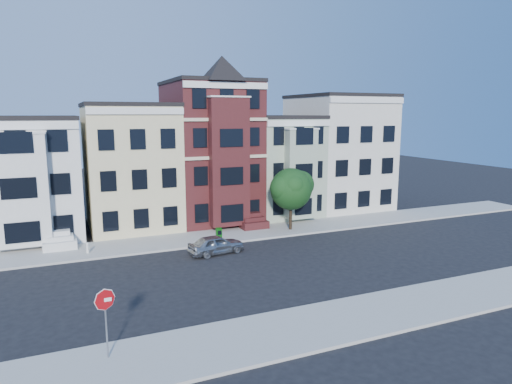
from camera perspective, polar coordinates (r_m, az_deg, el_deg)
name	(u,v)px	position (r m, az deg, el deg)	size (l,w,h in m)	color
ground	(282,266)	(29.02, 3.31, -9.26)	(120.00, 120.00, 0.00)	black
far_sidewalk	(237,235)	(36.01, -2.44, -5.34)	(60.00, 4.00, 0.15)	#9E9B93
near_sidewalk	(359,317)	(22.65, 12.75, -14.95)	(60.00, 4.00, 0.15)	#9E9B93
house_white	(24,179)	(39.38, -27.00, 1.48)	(8.00, 9.00, 9.00)	silver
house_yellow	(130,168)	(39.60, -15.44, 2.96)	(7.00, 9.00, 10.00)	beige
house_brown	(210,153)	(41.05, -5.76, 4.90)	(7.00, 9.00, 12.00)	#421717
house_green	(275,166)	(43.60, 2.45, 3.24)	(6.00, 9.00, 9.00)	#9BA98F
house_cream	(338,153)	(46.96, 10.20, 4.79)	(8.00, 9.00, 11.00)	silver
street_tree	(291,192)	(36.74, 4.39, 0.02)	(5.32, 5.32, 6.19)	#1C461B
parked_car	(216,244)	(31.37, -5.01, -6.55)	(1.56, 3.87, 1.32)	#A1A4A9
newspaper_box	(219,234)	(34.30, -4.67, -5.23)	(0.40, 0.36, 0.89)	#0A550C
fire_hydrant	(88,249)	(33.06, -20.30, -6.68)	(0.21, 0.21, 0.58)	silver
stop_sign	(106,319)	(18.94, -18.26, -14.85)	(0.87, 0.12, 3.15)	#B00C11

